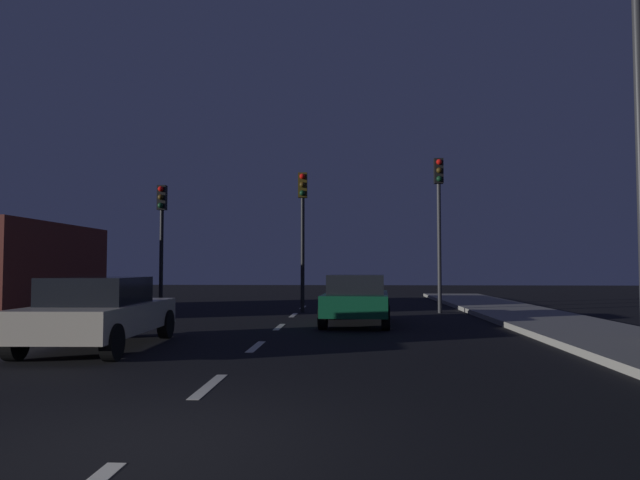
# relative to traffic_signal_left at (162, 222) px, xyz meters

# --- Properties ---
(ground_plane) EXTENTS (80.00, 80.00, 0.00)m
(ground_plane) POSITION_rel_traffic_signal_left_xyz_m (4.94, -8.17, -3.24)
(ground_plane) COLOR black
(sidewalk_curb_right) EXTENTS (3.00, 40.00, 0.15)m
(sidewalk_curb_right) POSITION_rel_traffic_signal_left_xyz_m (12.44, -8.17, -3.16)
(sidewalk_curb_right) COLOR gray
(sidewalk_curb_right) RESTS_ON ground_plane
(lane_stripe_second) EXTENTS (0.16, 1.60, 0.01)m
(lane_stripe_second) POSITION_rel_traffic_signal_left_xyz_m (4.94, -12.57, -3.23)
(lane_stripe_second) COLOR silver
(lane_stripe_second) RESTS_ON ground_plane
(lane_stripe_third) EXTENTS (0.16, 1.60, 0.01)m
(lane_stripe_third) POSITION_rel_traffic_signal_left_xyz_m (4.94, -8.77, -3.23)
(lane_stripe_third) COLOR silver
(lane_stripe_third) RESTS_ON ground_plane
(lane_stripe_fourth) EXTENTS (0.16, 1.60, 0.01)m
(lane_stripe_fourth) POSITION_rel_traffic_signal_left_xyz_m (4.94, -4.97, -3.23)
(lane_stripe_fourth) COLOR silver
(lane_stripe_fourth) RESTS_ON ground_plane
(lane_stripe_fifth) EXTENTS (0.16, 1.60, 0.01)m
(lane_stripe_fifth) POSITION_rel_traffic_signal_left_xyz_m (4.94, -1.17, -3.23)
(lane_stripe_fifth) COLOR silver
(lane_stripe_fifth) RESTS_ON ground_plane
(lane_stripe_sixth) EXTENTS (0.16, 1.60, 0.01)m
(lane_stripe_sixth) POSITION_rel_traffic_signal_left_xyz_m (4.94, 2.63, -3.23)
(lane_stripe_sixth) COLOR silver
(lane_stripe_sixth) RESTS_ON ground_plane
(traffic_signal_left) EXTENTS (0.32, 0.38, 4.59)m
(traffic_signal_left) POSITION_rel_traffic_signal_left_xyz_m (0.00, 0.00, 0.00)
(traffic_signal_left) COLOR black
(traffic_signal_left) RESTS_ON ground_plane
(traffic_signal_center) EXTENTS (0.32, 0.38, 5.01)m
(traffic_signal_center) POSITION_rel_traffic_signal_left_xyz_m (5.15, 0.00, 0.27)
(traffic_signal_center) COLOR black
(traffic_signal_center) RESTS_ON ground_plane
(traffic_signal_right) EXTENTS (0.32, 0.38, 5.48)m
(traffic_signal_right) POSITION_rel_traffic_signal_left_xyz_m (10.00, 0.00, 0.57)
(traffic_signal_right) COLOR #2D2D30
(traffic_signal_right) RESTS_ON ground_plane
(car_stopped_ahead) EXTENTS (2.03, 4.00, 1.39)m
(car_stopped_ahead) POSITION_rel_traffic_signal_left_xyz_m (7.03, -4.18, -2.52)
(car_stopped_ahead) COLOR #0F4C2D
(car_stopped_ahead) RESTS_ON ground_plane
(car_adjacent_lane) EXTENTS (2.03, 4.29, 1.40)m
(car_adjacent_lane) POSITION_rel_traffic_signal_left_xyz_m (1.90, -9.18, -2.51)
(car_adjacent_lane) COLOR beige
(car_adjacent_lane) RESTS_ON ground_plane
(street_lamp_right) EXTENTS (2.05, 0.36, 7.56)m
(street_lamp_right) POSITION_rel_traffic_signal_left_xyz_m (12.44, -8.46, 1.30)
(street_lamp_right) COLOR #2D2D30
(street_lamp_right) RESTS_ON ground_plane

